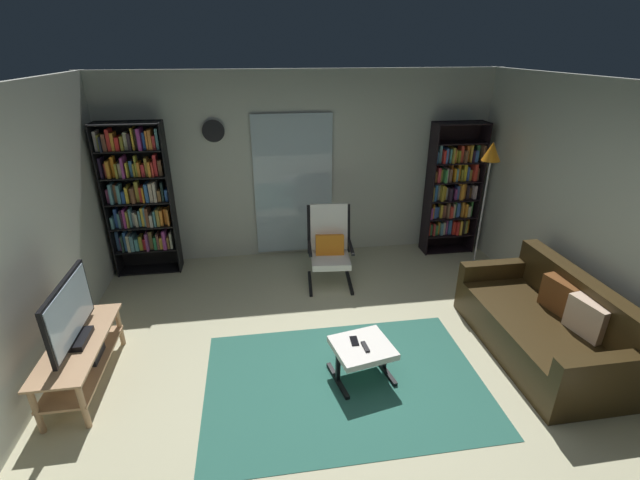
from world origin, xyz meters
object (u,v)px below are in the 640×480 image
Objects in this scene: tv_stand at (82,355)px; cell_phone at (354,341)px; television at (70,315)px; floor_lamp_by_shelf at (490,164)px; ottoman at (362,351)px; bookshelf_near_tv at (139,196)px; bookshelf_near_sofa at (452,190)px; leather_sofa at (545,326)px; tv_remote at (365,347)px; lounge_armchair at (330,244)px; wall_clock at (213,131)px.

tv_stand reaches higher than cell_phone.
floor_lamp_by_shelf is at bearing 18.78° from television.
ottoman is (2.53, -0.30, -0.45)m from television.
bookshelf_near_sofa is at bearing 0.12° from bookshelf_near_tv.
bookshelf_near_sofa is at bearing 89.60° from leather_sofa.
bookshelf_near_sofa is (4.47, 2.24, 0.20)m from television.
tv_remote is at bearing -67.47° from ottoman.
tv_remote is at bearing -7.68° from television.
bookshelf_near_tv is 3.47m from cell_phone.
television is 2.26m from bookshelf_near_tv.
bookshelf_near_tv is at bearing -179.88° from bookshelf_near_sofa.
tv_stand is 4.46m from leather_sofa.
ottoman is 3.03m from floor_lamp_by_shelf.
leather_sofa is 13.03× the size of cell_phone.
ottoman is at bearing -90.42° from lounge_armchair.
tv_remote reaches higher than ottoman.
ottoman is at bearing -177.12° from leather_sofa.
lounge_armchair reaches higher than leather_sofa.
floor_lamp_by_shelf is (4.60, 1.55, 1.19)m from tv_stand.
leather_sofa is at bearing -94.87° from floor_lamp_by_shelf.
ottoman is at bearing -137.85° from floor_lamp_by_shelf.
bookshelf_near_tv is 4.33m from bookshelf_near_sofa.
wall_clock reaches higher than cell_phone.
tv_remote is at bearing -175.92° from leather_sofa.
bookshelf_near_sofa is at bearing 52.79° from ottoman.
tv_remote reaches higher than cell_phone.
wall_clock is (-1.32, 2.68, 1.48)m from cell_phone.
bookshelf_near_tv is 1.14× the size of floor_lamp_by_shelf.
tv_stand is 4.13× the size of wall_clock.
bookshelf_near_tv is 1.29m from wall_clock.
cell_phone is (-1.98, -0.03, 0.07)m from leather_sofa.
bookshelf_near_tv reaches higher than lounge_armchair.
bookshelf_near_tv is 4.53m from floor_lamp_by_shelf.
leather_sofa is 1.90m from tv_remote.
leather_sofa is (4.45, -0.21, -0.45)m from television.
television is at bearing -153.39° from bookshelf_near_sofa.
television is 2.99m from lounge_armchair.
television reaches higher than leather_sofa.
lounge_armchair is (2.55, 1.55, 0.23)m from tv_stand.
lounge_armchair is at bearing 31.21° from tv_stand.
bookshelf_near_tv is at bearing 133.40° from ottoman.
wall_clock is at bearing 141.20° from leather_sofa.
ottoman is 0.34× the size of floor_lamp_by_shelf.
leather_sofa is 3.01× the size of ottoman.
tv_stand is 8.32× the size of tv_remote.
television is 6.46× the size of cell_phone.
ottoman is at bearing -6.86° from television.
tv_stand is 2.56m from ottoman.
leather_sofa is at bearing -90.40° from bookshelf_near_sofa.
television is 2.59m from ottoman.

